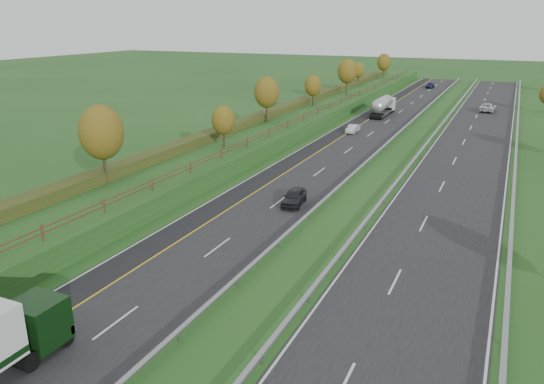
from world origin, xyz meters
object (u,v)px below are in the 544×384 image
Objects in this scene: car_dark_near at (294,197)px; car_oncoming at (488,107)px; road_tanker at (383,105)px; car_silver_mid at (353,129)px; car_small_far at (430,85)px.

car_dark_near is 68.26m from car_oncoming.
car_dark_near is (3.97, -54.11, -1.06)m from road_tanker.
road_tanker is at bearing 39.75° from car_oncoming.
car_oncoming is (17.84, 12.72, -1.01)m from road_tanker.
car_oncoming is at bearing 70.54° from car_dark_near.
road_tanker reaches higher than car_dark_near.
car_silver_mid is (-4.51, 35.88, -0.13)m from car_dark_near.
car_silver_mid is at bearing 63.55° from car_oncoming.
road_tanker is at bearing -89.99° from car_small_far.
road_tanker is 1.92× the size of car_oncoming.
car_oncoming is (16.18, -34.53, 0.17)m from car_small_far.
car_silver_mid is 0.87× the size of car_small_far.
car_dark_near is 101.38m from car_small_far.
car_silver_mid is at bearing -89.90° from car_small_far.
road_tanker is 2.52× the size of car_small_far.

